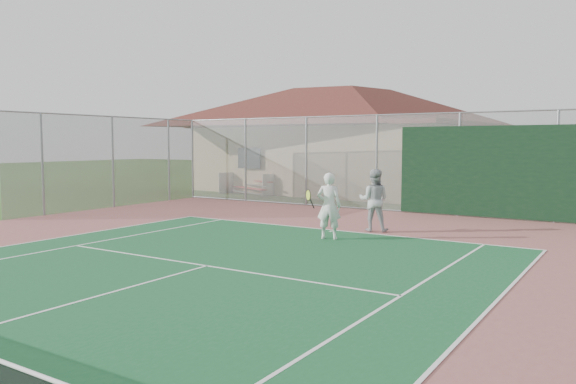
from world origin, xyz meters
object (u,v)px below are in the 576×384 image
object	(u,v)px
clubhouse	(342,130)
player_grey_back	(374,201)
bleachers	(255,183)
player_white_front	(329,206)

from	to	relation	value
clubhouse	player_grey_back	size ratio (longest dim) A/B	8.64
clubhouse	bleachers	size ratio (longest dim) A/B	4.51
clubhouse	bleachers	bearing A→B (deg)	-118.87
clubhouse	player_grey_back	world-z (taller)	clubhouse
player_grey_back	clubhouse	bearing A→B (deg)	-75.31
clubhouse	player_white_front	size ratio (longest dim) A/B	8.77
player_white_front	player_grey_back	xyz separation A→B (m)	(0.44, 1.84, 0.01)
bleachers	player_white_front	world-z (taller)	player_white_front
clubhouse	player_white_front	xyz separation A→B (m)	(6.61, -13.62, -2.32)
clubhouse	player_grey_back	xyz separation A→B (m)	(7.06, -11.78, -2.31)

